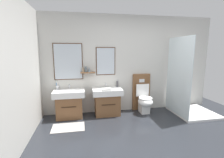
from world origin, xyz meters
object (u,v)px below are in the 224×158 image
object	(u,v)px
vanity_sink_right	(107,101)
vanity_sink_left	(69,103)
toilet	(143,98)
folded_hand_towel	(106,89)
shower_tray	(188,99)
toothbrush_cup	(57,87)
soap_dispenser	(117,84)

from	to	relation	value
vanity_sink_right	vanity_sink_left	bearing A→B (deg)	180.00
vanity_sink_left	toilet	size ratio (longest dim) A/B	0.74
vanity_sink_right	folded_hand_towel	world-z (taller)	folded_hand_towel
vanity_sink_left	folded_hand_towel	xyz separation A→B (m)	(0.90, -0.15, 0.33)
vanity_sink_left	toilet	xyz separation A→B (m)	(1.91, 0.01, 0.01)
vanity_sink_right	shower_tray	world-z (taller)	shower_tray
vanity_sink_right	toothbrush_cup	xyz separation A→B (m)	(-1.23, 0.17, 0.37)
vanity_sink_left	soap_dispenser	world-z (taller)	soap_dispenser
soap_dispenser	folded_hand_towel	bearing A→B (deg)	-135.37
vanity_sink_right	shower_tray	xyz separation A→B (m)	(2.03, -0.37, 0.03)
toothbrush_cup	folded_hand_towel	xyz separation A→B (m)	(1.19, -0.33, -0.03)
toilet	toothbrush_cup	distance (m)	2.24
vanity_sink_left	toothbrush_cup	xyz separation A→B (m)	(-0.29, 0.17, 0.37)
vanity_sink_right	toilet	distance (m)	0.98
toothbrush_cup	soap_dispenser	distance (m)	1.53
vanity_sink_right	toilet	xyz separation A→B (m)	(0.98, 0.01, 0.01)
toilet	folded_hand_towel	bearing A→B (deg)	-170.70
vanity_sink_right	toothbrush_cup	world-z (taller)	toothbrush_cup
toothbrush_cup	shower_tray	bearing A→B (deg)	-9.48
vanity_sink_left	folded_hand_towel	world-z (taller)	folded_hand_towel
soap_dispenser	toilet	bearing A→B (deg)	-14.21
vanity_sink_left	vanity_sink_right	size ratio (longest dim) A/B	1.00
toilet	toothbrush_cup	world-z (taller)	toilet
soap_dispenser	shower_tray	size ratio (longest dim) A/B	0.10
folded_hand_towel	vanity_sink_right	bearing A→B (deg)	75.35
vanity_sink_left	soap_dispenser	size ratio (longest dim) A/B	3.90
vanity_sink_right	shower_tray	bearing A→B (deg)	-10.33
shower_tray	toothbrush_cup	bearing A→B (deg)	170.52
toilet	shower_tray	world-z (taller)	shower_tray
vanity_sink_left	folded_hand_towel	bearing A→B (deg)	-9.69
vanity_sink_right	toothbrush_cup	bearing A→B (deg)	171.92
vanity_sink_left	vanity_sink_right	distance (m)	0.94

